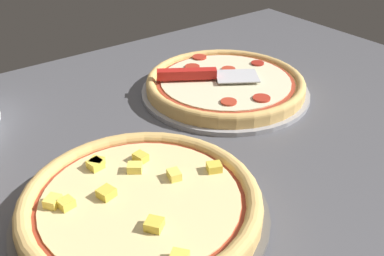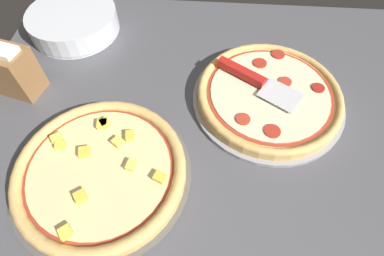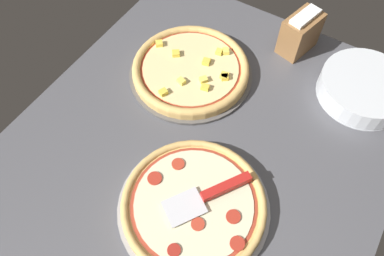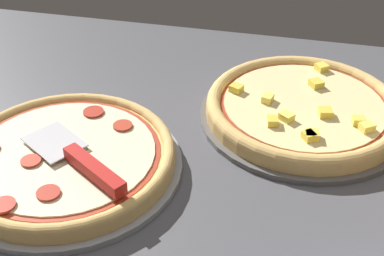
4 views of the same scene
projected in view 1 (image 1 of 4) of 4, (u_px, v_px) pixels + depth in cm
name	position (u px, v px, depth cm)	size (l,w,h in cm)	color
ground_plane	(216.00, 127.00, 92.06)	(130.24, 98.64, 3.60)	#4C4C51
pizza_pan_front	(225.00, 91.00, 100.86)	(37.46, 37.46, 1.00)	#939399
pizza_front	(225.00, 83.00, 99.80)	(35.21, 35.21, 2.98)	#DBAD60
pizza_pan_back	(142.00, 213.00, 66.24)	(37.70, 37.70, 1.00)	#565451
pizza_back	(141.00, 202.00, 65.17)	(35.44, 35.44, 3.68)	#DBAD60
serving_spatula	(198.00, 74.00, 98.38)	(21.21, 15.98, 2.00)	silver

